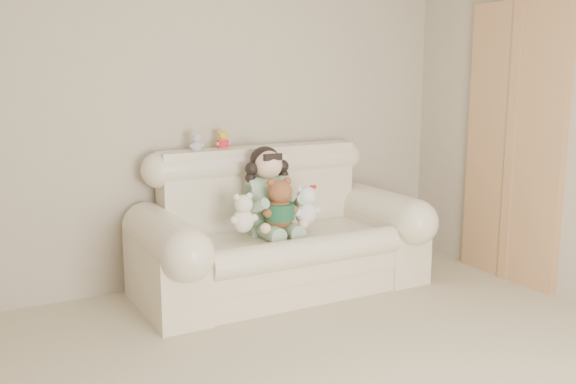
{
  "coord_description": "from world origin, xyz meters",
  "views": [
    {
      "loc": [
        -1.6,
        -2.05,
        1.61
      ],
      "look_at": [
        0.56,
        1.9,
        0.75
      ],
      "focal_mm": 40.48,
      "sensor_mm": 36.0,
      "label": 1
    }
  ],
  "objects_px": {
    "sofa": "(281,221)",
    "cream_teddy": "(243,209)",
    "white_cat": "(306,201)",
    "brown_teddy": "(279,199)",
    "seated_child": "(268,190)"
  },
  "relations": [
    {
      "from": "sofa",
      "to": "cream_teddy",
      "type": "xyz_separation_m",
      "value": [
        -0.35,
        -0.09,
        0.15
      ]
    },
    {
      "from": "sofa",
      "to": "white_cat",
      "type": "height_order",
      "value": "sofa"
    },
    {
      "from": "sofa",
      "to": "brown_teddy",
      "type": "distance_m",
      "value": 0.24
    },
    {
      "from": "seated_child",
      "to": "brown_teddy",
      "type": "bearing_deg",
      "value": -85.66
    },
    {
      "from": "sofa",
      "to": "cream_teddy",
      "type": "relative_size",
      "value": 6.56
    },
    {
      "from": "seated_child",
      "to": "sofa",
      "type": "bearing_deg",
      "value": -42.93
    },
    {
      "from": "sofa",
      "to": "cream_teddy",
      "type": "bearing_deg",
      "value": -165.13
    },
    {
      "from": "white_cat",
      "to": "brown_teddy",
      "type": "bearing_deg",
      "value": 156.82
    },
    {
      "from": "brown_teddy",
      "to": "white_cat",
      "type": "relative_size",
      "value": 1.22
    },
    {
      "from": "brown_teddy",
      "to": "cream_teddy",
      "type": "bearing_deg",
      "value": -164.32
    },
    {
      "from": "cream_teddy",
      "to": "sofa",
      "type": "bearing_deg",
      "value": 8.45
    },
    {
      "from": "sofa",
      "to": "brown_teddy",
      "type": "xyz_separation_m",
      "value": [
        -0.08,
        -0.11,
        0.2
      ]
    },
    {
      "from": "white_cat",
      "to": "cream_teddy",
      "type": "xyz_separation_m",
      "value": [
        -0.48,
        0.03,
        -0.01
      ]
    },
    {
      "from": "seated_child",
      "to": "white_cat",
      "type": "height_order",
      "value": "seated_child"
    },
    {
      "from": "sofa",
      "to": "brown_teddy",
      "type": "relative_size",
      "value": 4.95
    }
  ]
}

